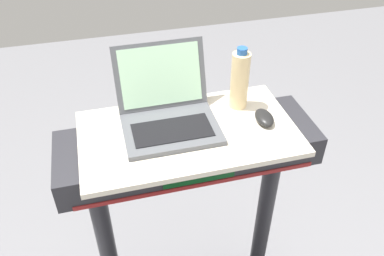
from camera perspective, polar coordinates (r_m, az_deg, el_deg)
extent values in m
cylinder|color=#28282D|center=(1.74, -11.83, -16.81)|extent=(0.07, 0.07, 0.86)
cylinder|color=#28282D|center=(1.84, 10.16, -12.50)|extent=(0.07, 0.07, 0.86)
cube|color=#28282D|center=(1.40, -0.52, -2.81)|extent=(0.90, 0.28, 0.11)
cube|color=#0C3F19|center=(1.30, 1.04, -6.80)|extent=(0.24, 0.01, 0.06)
cube|color=maroon|center=(1.33, 1.01, -8.14)|extent=(0.81, 0.00, 0.02)
cube|color=beige|center=(1.36, -0.53, -0.74)|extent=(0.73, 0.41, 0.02)
cube|color=#515459|center=(1.35, -2.97, -0.18)|extent=(0.32, 0.23, 0.02)
cube|color=black|center=(1.33, -2.82, -0.28)|extent=(0.26, 0.13, 0.00)
cube|color=#515459|center=(1.41, -4.49, 7.46)|extent=(0.32, 0.09, 0.22)
cube|color=#B2E0B7|center=(1.40, -4.46, 7.42)|extent=(0.28, 0.07, 0.19)
ellipsoid|color=black|center=(1.41, 10.23, 1.46)|extent=(0.06, 0.10, 0.03)
cylinder|color=beige|center=(1.43, 6.78, 6.67)|extent=(0.07, 0.07, 0.21)
cylinder|color=#2659A5|center=(1.37, 7.14, 10.81)|extent=(0.04, 0.04, 0.02)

